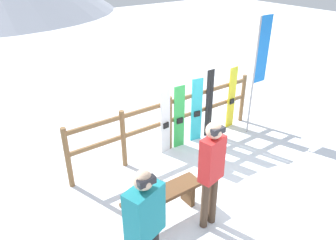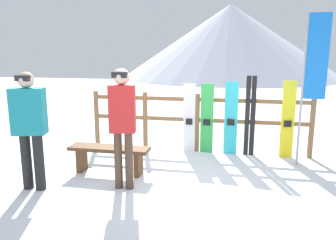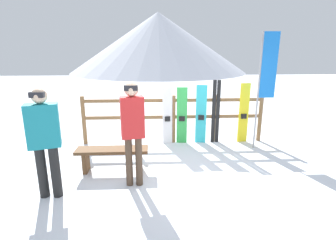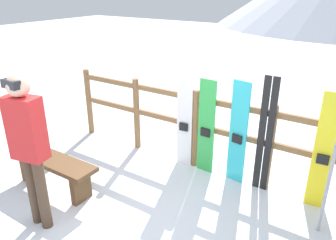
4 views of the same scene
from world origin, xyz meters
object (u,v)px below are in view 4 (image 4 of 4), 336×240
object	(u,v)px
person_red	(28,140)
snowboard_cyan	(238,134)
snowboard_green	(206,128)
snowboard_white	(185,122)
bench	(53,166)
snowboard_yellow	(324,153)
ski_pair_black	(265,136)

from	to	relation	value
person_red	snowboard_cyan	distance (m)	2.61
snowboard_green	snowboard_white	bearing A→B (deg)	-180.00
bench	snowboard_yellow	bearing A→B (deg)	26.59
bench	person_red	world-z (taller)	person_red
bench	person_red	size ratio (longest dim) A/B	0.76
snowboard_cyan	ski_pair_black	distance (m)	0.37
bench	snowboard_green	size ratio (longest dim) A/B	0.97
ski_pair_black	snowboard_yellow	world-z (taller)	ski_pair_black
snowboard_white	snowboard_yellow	distance (m)	1.92
bench	snowboard_cyan	xyz separation A→B (m)	(1.98, 1.53, 0.39)
bench	snowboard_green	distance (m)	2.17
snowboard_green	snowboard_cyan	xyz separation A→B (m)	(0.48, 0.00, 0.03)
snowboard_green	snowboard_yellow	distance (m)	1.56
person_red	snowboard_cyan	size ratio (longest dim) A/B	1.23
bench	person_red	bearing A→B (deg)	-51.00
snowboard_cyan	person_red	bearing A→B (deg)	-125.92
snowboard_yellow	snowboard_green	bearing A→B (deg)	-180.00
ski_pair_black	snowboard_yellow	distance (m)	0.71
bench	snowboard_green	world-z (taller)	snowboard_green
snowboard_cyan	snowboard_yellow	bearing A→B (deg)	0.00
snowboard_cyan	snowboard_yellow	world-z (taller)	snowboard_yellow
person_red	snowboard_green	world-z (taller)	person_red
snowboard_white	person_red	bearing A→B (deg)	-107.99
bench	snowboard_green	xyz separation A→B (m)	(1.50, 1.53, 0.36)
ski_pair_black	snowboard_white	bearing A→B (deg)	-179.83
snowboard_green	snowboard_yellow	xyz separation A→B (m)	(1.56, 0.00, 0.05)
snowboard_white	snowboard_yellow	size ratio (longest dim) A/B	0.94
bench	snowboard_yellow	size ratio (longest dim) A/B	0.91
person_red	ski_pair_black	distance (m)	2.84
person_red	snowboard_yellow	distance (m)	3.36
bench	snowboard_white	bearing A→B (deg)	53.31
person_red	snowboard_cyan	xyz separation A→B (m)	(1.52, 2.10, -0.35)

